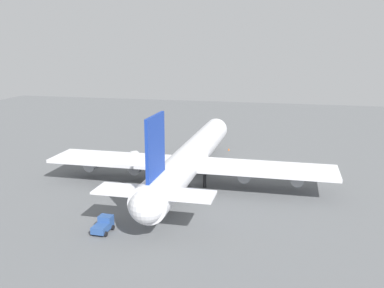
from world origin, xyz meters
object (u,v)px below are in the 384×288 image
maintenance_van (103,225)px  pushback_tractor (188,152)px  baggage_tug (130,156)px  cargo_airplane (192,157)px  safety_cone_nose (229,149)px

maintenance_van → pushback_tractor: bearing=-2.4°
pushback_tractor → maintenance_van: maintenance_van is taller
baggage_tug → maintenance_van: (-41.18, -11.46, 0.02)m
pushback_tractor → baggage_tug: (-7.64, 13.54, 0.10)m
cargo_airplane → baggage_tug: 24.27m
pushback_tractor → safety_cone_nose: 12.83m
baggage_tug → maintenance_van: 42.74m
safety_cone_nose → cargo_airplane: bearing=172.7°
baggage_tug → safety_cone_nose: baggage_tug is taller
cargo_airplane → baggage_tug: size_ratio=14.07×
maintenance_van → safety_cone_nose: maintenance_van is taller
baggage_tug → cargo_airplane: bearing=-125.1°
cargo_airplane → maintenance_van: (-27.48, 8.05, -4.53)m
safety_cone_nose → baggage_tug: bearing=124.4°
safety_cone_nose → pushback_tractor: bearing=130.5°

